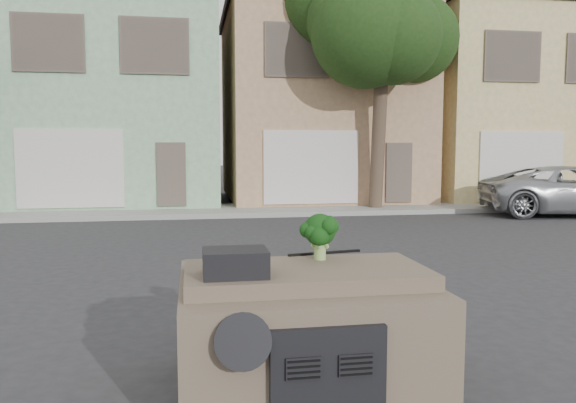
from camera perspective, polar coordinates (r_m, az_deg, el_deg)
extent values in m
plane|color=#303033|center=(7.82, -2.87, -9.93)|extent=(120.00, 120.00, 0.00)
cube|color=gray|center=(18.12, -6.82, -0.92)|extent=(40.00, 3.00, 0.15)
cube|color=#8DBB8E|center=(22.21, -16.65, 9.62)|extent=(7.20, 8.20, 7.55)
cube|color=tan|center=(22.59, 2.88, 9.76)|extent=(7.20, 8.20, 7.55)
cube|color=#D6C17D|center=(25.29, 19.92, 8.99)|extent=(7.20, 8.20, 7.55)
imported|color=#A7A9AE|center=(19.47, 26.98, -1.26)|extent=(5.92, 3.75, 1.52)
cube|color=#1E3813|center=(18.39, 9.27, 12.18)|extent=(4.40, 4.00, 8.50)
cube|color=brown|center=(4.82, 1.44, -12.86)|extent=(2.00, 1.80, 1.12)
cube|color=black|center=(4.24, -5.38, -6.19)|extent=(0.48, 0.38, 0.20)
cube|color=black|center=(5.09, 3.73, -5.22)|extent=(0.69, 0.15, 0.02)
cube|color=black|center=(4.81, 3.27, -3.53)|extent=(0.46, 0.46, 0.41)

